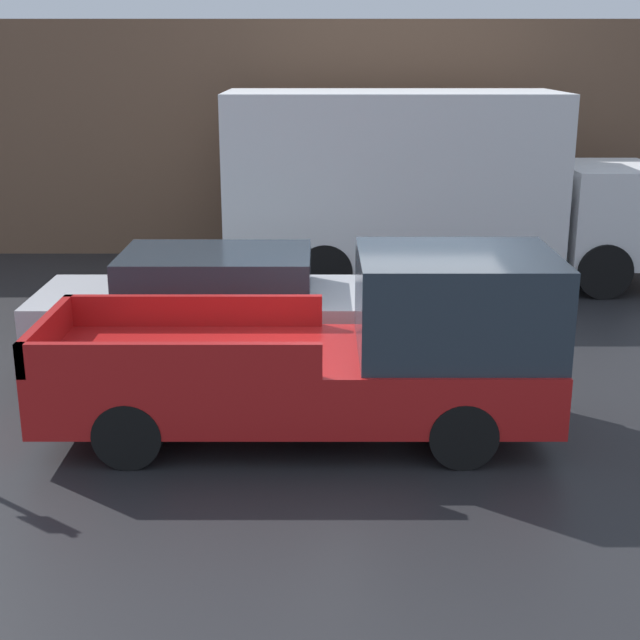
{
  "coord_description": "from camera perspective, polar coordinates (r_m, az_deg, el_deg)",
  "views": [
    {
      "loc": [
        -0.93,
        -9.76,
        4.25
      ],
      "look_at": [
        -0.91,
        0.7,
        1.06
      ],
      "focal_mm": 50.0,
      "sensor_mm": 36.0,
      "label": 1
    }
  ],
  "objects": [
    {
      "name": "building_wall",
      "position": [
        19.1,
        2.71,
        11.42
      ],
      "size": [
        28.0,
        0.15,
        4.84
      ],
      "color": "brown",
      "rests_on": "ground"
    },
    {
      "name": "ground_plane",
      "position": [
        10.69,
        4.9,
        -6.54
      ],
      "size": [
        60.0,
        60.0,
        0.0
      ],
      "primitive_type": "plane",
      "color": "#232326"
    },
    {
      "name": "delivery_truck",
      "position": [
        16.71,
        6.37,
        8.69
      ],
      "size": [
        7.91,
        2.51,
        3.53
      ],
      "color": "white",
      "rests_on": "ground"
    },
    {
      "name": "pickup_truck",
      "position": [
        10.02,
        1.58,
        -2.12
      ],
      "size": [
        5.69,
        1.95,
        2.12
      ],
      "color": "red",
      "rests_on": "ground"
    },
    {
      "name": "car",
      "position": [
        12.61,
        -7.18,
        0.98
      ],
      "size": [
        4.76,
        1.98,
        1.56
      ],
      "color": "silver",
      "rests_on": "ground"
    }
  ]
}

